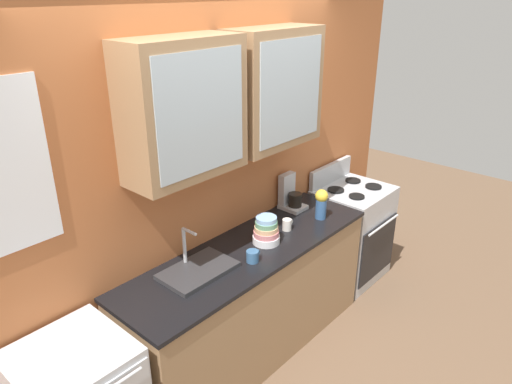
% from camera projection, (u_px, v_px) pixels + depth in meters
% --- Properties ---
extents(ground_plane, '(10.00, 10.00, 0.00)m').
position_uv_depth(ground_plane, '(251.00, 349.00, 3.68)').
color(ground_plane, brown).
extents(back_wall_unit, '(4.34, 0.42, 2.63)m').
position_uv_depth(back_wall_unit, '(217.00, 162.00, 3.27)').
color(back_wall_unit, '#B76638').
rests_on(back_wall_unit, ground_plane).
extents(counter, '(2.08, 0.61, 0.90)m').
position_uv_depth(counter, '(251.00, 301.00, 3.50)').
color(counter, '#93704C').
rests_on(counter, ground_plane).
extents(stove_range, '(0.65, 0.61, 1.08)m').
position_uv_depth(stove_range, '(351.00, 232.00, 4.46)').
color(stove_range, silver).
rests_on(stove_range, ground_plane).
extents(sink_faucet, '(0.48, 0.30, 0.29)m').
position_uv_depth(sink_faucet, '(198.00, 269.00, 3.04)').
color(sink_faucet, '#2D2D30').
rests_on(sink_faucet, counter).
extents(bowl_stack, '(0.19, 0.19, 0.20)m').
position_uv_depth(bowl_stack, '(266.00, 231.00, 3.36)').
color(bowl_stack, white).
rests_on(bowl_stack, counter).
extents(vase, '(0.10, 0.10, 0.24)m').
position_uv_depth(vase, '(321.00, 203.00, 3.70)').
color(vase, '#33598C').
rests_on(vase, counter).
extents(cup_near_sink, '(0.12, 0.08, 0.08)m').
position_uv_depth(cup_near_sink, '(253.00, 256.00, 3.15)').
color(cup_near_sink, '#38608C').
rests_on(cup_near_sink, counter).
extents(cup_near_bowls, '(0.10, 0.07, 0.09)m').
position_uv_depth(cup_near_bowls, '(287.00, 225.00, 3.56)').
color(cup_near_bowls, silver).
rests_on(cup_near_bowls, counter).
extents(coffee_maker, '(0.17, 0.20, 0.29)m').
position_uv_depth(coffee_maker, '(290.00, 196.00, 3.89)').
color(coffee_maker, '#B7B7BC').
rests_on(coffee_maker, counter).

